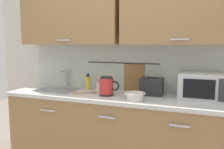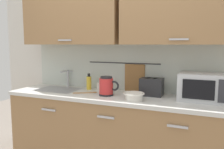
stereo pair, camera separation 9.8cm
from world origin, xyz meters
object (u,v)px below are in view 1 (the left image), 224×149
(electric_kettle, at_px, (107,86))
(toaster, at_px, (152,86))
(microwave, at_px, (203,86))
(wooden_spoon, at_px, (88,93))
(mug_near_sink, at_px, (100,87))
(mixing_bowl, at_px, (135,96))
(dish_soap_bottle, at_px, (88,83))

(electric_kettle, height_order, toaster, electric_kettle)
(microwave, height_order, toaster, microwave)
(microwave, height_order, wooden_spoon, microwave)
(toaster, bearing_deg, mug_near_sink, 177.76)
(mixing_bowl, bearing_deg, mug_near_sink, 148.92)
(mug_near_sink, distance_m, toaster, 0.63)
(microwave, xyz_separation_m, dish_soap_bottle, (-1.31, 0.06, -0.05))
(mug_near_sink, height_order, toaster, toaster)
(electric_kettle, relative_size, dish_soap_bottle, 1.16)
(dish_soap_bottle, bearing_deg, microwave, -2.66)
(electric_kettle, xyz_separation_m, mug_near_sink, (-0.18, 0.21, -0.05))
(wooden_spoon, bearing_deg, mixing_bowl, -12.33)
(electric_kettle, height_order, mug_near_sink, electric_kettle)
(dish_soap_bottle, relative_size, mixing_bowl, 0.92)
(microwave, distance_m, toaster, 0.52)
(mixing_bowl, height_order, wooden_spoon, mixing_bowl)
(electric_kettle, bearing_deg, toaster, 22.36)
(dish_soap_bottle, xyz_separation_m, wooden_spoon, (0.10, -0.20, -0.08))
(mug_near_sink, bearing_deg, electric_kettle, -50.12)
(dish_soap_bottle, bearing_deg, wooden_spoon, -64.12)
(microwave, bearing_deg, dish_soap_bottle, 177.34)
(toaster, height_order, wooden_spoon, toaster)
(dish_soap_bottle, bearing_deg, mug_near_sink, -5.91)
(wooden_spoon, bearing_deg, toaster, 12.95)
(mug_near_sink, relative_size, toaster, 0.47)
(dish_soap_bottle, distance_m, toaster, 0.79)
(electric_kettle, relative_size, mixing_bowl, 1.06)
(toaster, bearing_deg, electric_kettle, -157.64)
(microwave, bearing_deg, toaster, 177.87)
(mug_near_sink, xyz_separation_m, mixing_bowl, (0.52, -0.31, -0.00))
(mug_near_sink, distance_m, wooden_spoon, 0.20)
(microwave, bearing_deg, mug_near_sink, 177.81)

